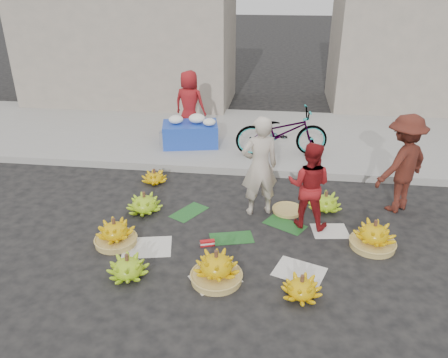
# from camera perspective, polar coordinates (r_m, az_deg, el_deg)

# --- Properties ---
(ground) EXTENTS (80.00, 80.00, 0.00)m
(ground) POSITION_cam_1_polar(r_m,az_deg,el_deg) (6.84, 2.02, -6.90)
(ground) COLOR black
(ground) RESTS_ON ground
(curb) EXTENTS (40.00, 0.25, 0.15)m
(curb) POSITION_cam_1_polar(r_m,az_deg,el_deg) (8.74, 3.44, 1.15)
(curb) COLOR gray
(curb) RESTS_ON ground
(sidewalk) EXTENTS (40.00, 4.00, 0.12)m
(sidewalk) POSITION_cam_1_polar(r_m,az_deg,el_deg) (10.70, 4.30, 5.63)
(sidewalk) COLOR gray
(sidewalk) RESTS_ON ground
(building_left) EXTENTS (6.00, 3.00, 4.00)m
(building_left) POSITION_cam_1_polar(r_m,az_deg,el_deg) (13.83, -12.25, 17.89)
(building_left) COLOR gray
(building_left) RESTS_ON sidewalk
(building_right) EXTENTS (5.00, 3.00, 5.00)m
(building_right) POSITION_cam_1_polar(r_m,az_deg,el_deg) (14.09, 25.23, 18.38)
(building_right) COLOR gray
(building_right) RESTS_ON sidewalk
(newspaper_scatter) EXTENTS (3.20, 1.80, 0.00)m
(newspaper_scatter) POSITION_cam_1_polar(r_m,az_deg,el_deg) (6.18, 1.28, -10.79)
(newspaper_scatter) COLOR silver
(newspaper_scatter) RESTS_ON ground
(banana_leaves) EXTENTS (2.00, 1.00, 0.00)m
(banana_leaves) POSITION_cam_1_polar(r_m,az_deg,el_deg) (7.01, 1.37, -5.95)
(banana_leaves) COLOR #1A4F20
(banana_leaves) RESTS_ON ground
(banana_bunch_0) EXTENTS (0.61, 0.61, 0.43)m
(banana_bunch_0) POSITION_cam_1_polar(r_m,az_deg,el_deg) (6.66, -14.04, -6.87)
(banana_bunch_0) COLOR #AA8C47
(banana_bunch_0) RESTS_ON ground
(banana_bunch_1) EXTENTS (0.56, 0.56, 0.35)m
(banana_bunch_1) POSITION_cam_1_polar(r_m,az_deg,el_deg) (5.97, -12.45, -11.17)
(banana_bunch_1) COLOR #75AF19
(banana_bunch_1) RESTS_ON ground
(banana_bunch_2) EXTENTS (0.66, 0.66, 0.46)m
(banana_bunch_2) POSITION_cam_1_polar(r_m,az_deg,el_deg) (5.75, -1.01, -11.51)
(banana_bunch_2) COLOR #AA8C47
(banana_bunch_2) RESTS_ON ground
(banana_bunch_3) EXTENTS (0.60, 0.60, 0.32)m
(banana_bunch_3) POSITION_cam_1_polar(r_m,az_deg,el_deg) (5.61, 10.09, -13.80)
(banana_bunch_3) COLOR #DEB20B
(banana_bunch_3) RESTS_ON ground
(banana_bunch_4) EXTENTS (0.65, 0.65, 0.45)m
(banana_bunch_4) POSITION_cam_1_polar(r_m,az_deg,el_deg) (6.75, 18.97, -7.01)
(banana_bunch_4) COLOR #AA8C47
(banana_bunch_4) RESTS_ON ground
(banana_bunch_5) EXTENTS (0.70, 0.70, 0.35)m
(banana_bunch_5) POSITION_cam_1_polar(r_m,az_deg,el_deg) (7.55, 13.12, -2.95)
(banana_bunch_5) COLOR #75AF19
(banana_bunch_5) RESTS_ON ground
(banana_bunch_6) EXTENTS (0.67, 0.67, 0.37)m
(banana_bunch_6) POSITION_cam_1_polar(r_m,az_deg,el_deg) (7.42, -10.33, -3.13)
(banana_bunch_6) COLOR #75AF19
(banana_bunch_6) RESTS_ON ground
(banana_bunch_7) EXTENTS (0.50, 0.50, 0.29)m
(banana_bunch_7) POSITION_cam_1_polar(r_m,az_deg,el_deg) (8.42, -9.06, 0.22)
(banana_bunch_7) COLOR #DEB20B
(banana_bunch_7) RESTS_ON ground
(basket_spare) EXTENTS (0.59, 0.59, 0.06)m
(basket_spare) POSITION_cam_1_polar(r_m,az_deg,el_deg) (7.44, 8.29, -4.06)
(basket_spare) COLOR #AA8C47
(basket_spare) RESTS_ON ground
(incense_stack) EXTENTS (0.22, 0.13, 0.09)m
(incense_stack) POSITION_cam_1_polar(r_m,az_deg,el_deg) (6.48, -2.18, -8.37)
(incense_stack) COLOR red
(incense_stack) RESTS_ON ground
(vendor_cream) EXTENTS (0.71, 0.58, 1.67)m
(vendor_cream) POSITION_cam_1_polar(r_m,az_deg,el_deg) (7.02, 4.68, 1.64)
(vendor_cream) COLOR beige
(vendor_cream) RESTS_ON ground
(vendor_red) EXTENTS (0.78, 0.66, 1.39)m
(vendor_red) POSITION_cam_1_polar(r_m,az_deg,el_deg) (6.82, 11.04, -0.81)
(vendor_red) COLOR maroon
(vendor_red) RESTS_ON ground
(man_striped) EXTENTS (1.22, 1.17, 1.66)m
(man_striped) POSITION_cam_1_polar(r_m,az_deg,el_deg) (7.68, 22.29, 1.84)
(man_striped) COLOR maroon
(man_striped) RESTS_ON ground
(flower_table) EXTENTS (1.34, 0.99, 0.70)m
(flower_table) POSITION_cam_1_polar(r_m,az_deg,el_deg) (9.87, -4.38, 6.06)
(flower_table) COLOR #1A3BAC
(flower_table) RESTS_ON sidewalk
(grey_bucket) EXTENTS (0.30, 0.30, 0.34)m
(grey_bucket) POSITION_cam_1_polar(r_m,az_deg,el_deg) (9.88, -7.58, 5.20)
(grey_bucket) COLOR gray
(grey_bucket) RESTS_ON sidewalk
(flower_vendor) EXTENTS (0.85, 0.65, 1.54)m
(flower_vendor) POSITION_cam_1_polar(r_m,az_deg,el_deg) (10.36, -4.51, 9.78)
(flower_vendor) COLOR maroon
(flower_vendor) RESTS_ON sidewalk
(bicycle) EXTENTS (0.96, 2.01, 1.02)m
(bicycle) POSITION_cam_1_polar(r_m,az_deg,el_deg) (9.29, 7.54, 6.12)
(bicycle) COLOR gray
(bicycle) RESTS_ON sidewalk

